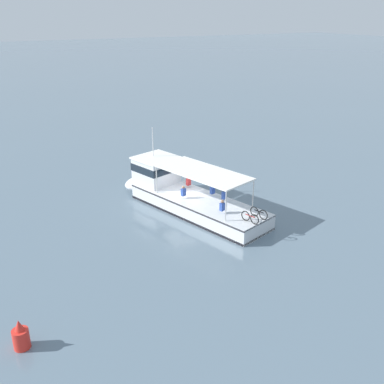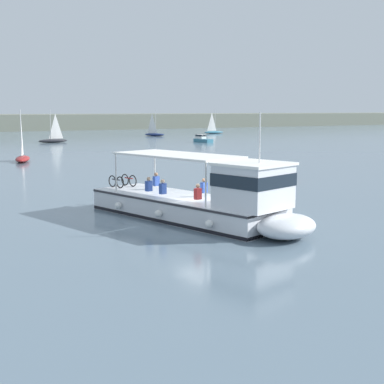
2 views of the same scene
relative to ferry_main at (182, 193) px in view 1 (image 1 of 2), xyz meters
The scene contains 3 objects.
ground_plane 1.02m from the ferry_main, 145.10° to the left, with size 400.00×400.00×0.00m, color slate.
ferry_main is the anchor object (origin of this frame).
channel_buoy 16.03m from the ferry_main, 37.91° to the left, with size 0.70×0.70×1.40m.
Camera 1 is at (13.38, 26.31, 13.27)m, focal length 41.43 mm.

